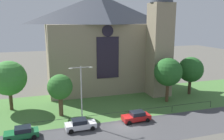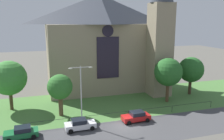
{
  "view_description": "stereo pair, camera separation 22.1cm",
  "coord_description": "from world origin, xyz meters",
  "px_view_note": "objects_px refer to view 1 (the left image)",
  "views": [
    {
      "loc": [
        -11.27,
        -29.78,
        14.89
      ],
      "look_at": [
        0.65,
        8.0,
        6.52
      ],
      "focal_mm": 38.37,
      "sensor_mm": 36.0,
      "label": 1
    },
    {
      "loc": [
        -11.06,
        -29.84,
        14.89
      ],
      "look_at": [
        0.65,
        8.0,
        6.52
      ],
      "focal_mm": 38.37,
      "sensor_mm": 36.0,
      "label": 2
    }
  ],
  "objects_px": {
    "tree_right_near": "(168,72)",
    "church_building": "(104,42)",
    "tree_left_far": "(9,78)",
    "tree_left_near": "(60,87)",
    "parked_car_red": "(136,116)",
    "parked_car_green": "(22,133)",
    "parked_car_white": "(80,124)",
    "streetlamp_near": "(81,88)",
    "tree_right_far": "(191,70)"
  },
  "relations": [
    {
      "from": "church_building",
      "to": "parked_car_red",
      "type": "distance_m",
      "value": 20.56
    },
    {
      "from": "tree_left_near",
      "to": "streetlamp_near",
      "type": "distance_m",
      "value": 4.99
    },
    {
      "from": "streetlamp_near",
      "to": "parked_car_green",
      "type": "bearing_deg",
      "value": -167.0
    },
    {
      "from": "parked_car_white",
      "to": "parked_car_red",
      "type": "height_order",
      "value": "same"
    },
    {
      "from": "church_building",
      "to": "parked_car_red",
      "type": "height_order",
      "value": "church_building"
    },
    {
      "from": "parked_car_red",
      "to": "tree_left_near",
      "type": "bearing_deg",
      "value": -29.85
    },
    {
      "from": "tree_left_far",
      "to": "tree_right_far",
      "type": "bearing_deg",
      "value": -2.57
    },
    {
      "from": "tree_left_far",
      "to": "tree_left_near",
      "type": "height_order",
      "value": "tree_left_far"
    },
    {
      "from": "parked_car_white",
      "to": "tree_right_far",
      "type": "bearing_deg",
      "value": 19.49
    },
    {
      "from": "streetlamp_near",
      "to": "parked_car_white",
      "type": "bearing_deg",
      "value": -109.35
    },
    {
      "from": "church_building",
      "to": "tree_right_far",
      "type": "height_order",
      "value": "church_building"
    },
    {
      "from": "tree_left_near",
      "to": "parked_car_white",
      "type": "xyz_separation_m",
      "value": [
        2.01,
        -5.82,
        -3.88
      ]
    },
    {
      "from": "church_building",
      "to": "tree_right_near",
      "type": "bearing_deg",
      "value": -53.51
    },
    {
      "from": "streetlamp_near",
      "to": "parked_car_white",
      "type": "relative_size",
      "value": 2.02
    },
    {
      "from": "parked_car_red",
      "to": "parked_car_white",
      "type": "bearing_deg",
      "value": -0.28
    },
    {
      "from": "parked_car_green",
      "to": "parked_car_red",
      "type": "xyz_separation_m",
      "value": [
        16.03,
        0.48,
        0.0
      ]
    },
    {
      "from": "tree_right_near",
      "to": "church_building",
      "type": "bearing_deg",
      "value": 126.49
    },
    {
      "from": "parked_car_green",
      "to": "tree_right_near",
      "type": "bearing_deg",
      "value": -167.12
    },
    {
      "from": "tree_right_far",
      "to": "parked_car_red",
      "type": "xyz_separation_m",
      "value": [
        -15.6,
        -9.14,
        -4.32
      ]
    },
    {
      "from": "tree_right_near",
      "to": "tree_left_near",
      "type": "height_order",
      "value": "tree_right_near"
    },
    {
      "from": "tree_left_far",
      "to": "streetlamp_near",
      "type": "height_order",
      "value": "streetlamp_near"
    },
    {
      "from": "church_building",
      "to": "tree_left_far",
      "type": "height_order",
      "value": "church_building"
    },
    {
      "from": "tree_right_near",
      "to": "parked_car_green",
      "type": "bearing_deg",
      "value": -164.49
    },
    {
      "from": "streetlamp_near",
      "to": "tree_left_near",
      "type": "bearing_deg",
      "value": 121.58
    },
    {
      "from": "tree_left_far",
      "to": "streetlamp_near",
      "type": "distance_m",
      "value": 13.85
    },
    {
      "from": "tree_left_near",
      "to": "parked_car_red",
      "type": "bearing_deg",
      "value": -28.05
    },
    {
      "from": "tree_right_far",
      "to": "streetlamp_near",
      "type": "relative_size",
      "value": 0.89
    },
    {
      "from": "church_building",
      "to": "tree_right_far",
      "type": "distance_m",
      "value": 18.67
    },
    {
      "from": "tree_right_near",
      "to": "parked_car_white",
      "type": "distance_m",
      "value": 19.19
    },
    {
      "from": "tree_right_near",
      "to": "tree_left_near",
      "type": "distance_m",
      "value": 19.4
    },
    {
      "from": "church_building",
      "to": "tree_right_near",
      "type": "xyz_separation_m",
      "value": [
        8.72,
        -11.79,
        -4.71
      ]
    },
    {
      "from": "tree_left_near",
      "to": "parked_car_white",
      "type": "relative_size",
      "value": 1.57
    },
    {
      "from": "church_building",
      "to": "tree_left_far",
      "type": "bearing_deg",
      "value": -157.59
    },
    {
      "from": "tree_right_near",
      "to": "parked_car_red",
      "type": "height_order",
      "value": "tree_right_near"
    },
    {
      "from": "tree_left_far",
      "to": "tree_right_near",
      "type": "relative_size",
      "value": 1.02
    },
    {
      "from": "church_building",
      "to": "tree_right_near",
      "type": "height_order",
      "value": "church_building"
    },
    {
      "from": "tree_left_far",
      "to": "tree_left_near",
      "type": "xyz_separation_m",
      "value": [
        7.72,
        -5.06,
        -0.83
      ]
    },
    {
      "from": "church_building",
      "to": "parked_car_green",
      "type": "distance_m",
      "value": 26.49
    },
    {
      "from": "church_building",
      "to": "streetlamp_near",
      "type": "height_order",
      "value": "church_building"
    },
    {
      "from": "parked_car_white",
      "to": "parked_car_red",
      "type": "xyz_separation_m",
      "value": [
        8.48,
        0.23,
        0.0
      ]
    },
    {
      "from": "tree_right_near",
      "to": "parked_car_green",
      "type": "height_order",
      "value": "tree_right_near"
    },
    {
      "from": "tree_right_near",
      "to": "streetlamp_near",
      "type": "height_order",
      "value": "streetlamp_near"
    },
    {
      "from": "church_building",
      "to": "parked_car_green",
      "type": "xyz_separation_m",
      "value": [
        -16.17,
        -18.7,
        -9.53
      ]
    },
    {
      "from": "tree_left_far",
      "to": "parked_car_red",
      "type": "relative_size",
      "value": 1.96
    },
    {
      "from": "parked_car_green",
      "to": "tree_left_near",
      "type": "bearing_deg",
      "value": -134.99
    },
    {
      "from": "parked_car_green",
      "to": "parked_car_red",
      "type": "bearing_deg",
      "value": 179.09
    },
    {
      "from": "church_building",
      "to": "tree_right_near",
      "type": "relative_size",
      "value": 3.19
    },
    {
      "from": "streetlamp_near",
      "to": "parked_car_green",
      "type": "distance_m",
      "value": 9.56
    },
    {
      "from": "parked_car_white",
      "to": "streetlamp_near",
      "type": "bearing_deg",
      "value": 68.89
    },
    {
      "from": "streetlamp_near",
      "to": "tree_left_far",
      "type": "bearing_deg",
      "value": 138.05
    }
  ]
}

